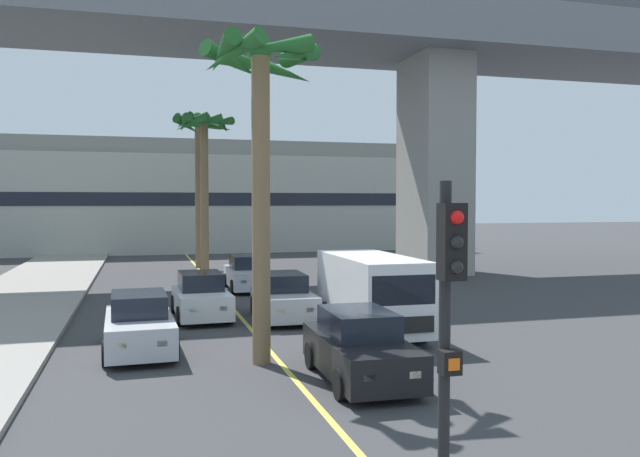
{
  "coord_description": "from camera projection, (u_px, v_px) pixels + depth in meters",
  "views": [
    {
      "loc": [
        -3.3,
        2.18,
        3.99
      ],
      "look_at": [
        0.0,
        14.0,
        3.48
      ],
      "focal_mm": 36.18,
      "sensor_mm": 36.0,
      "label": 1
    }
  ],
  "objects": [
    {
      "name": "car_queue_second",
      "position": [
        360.0,
        348.0,
        14.39
      ],
      "size": [
        1.91,
        4.14,
        1.56
      ],
      "color": "black",
      "rests_on": "ground"
    },
    {
      "name": "car_queue_fifth",
      "position": [
        283.0,
        298.0,
        21.93
      ],
      "size": [
        1.93,
        4.15,
        1.56
      ],
      "color": "#B7BABF",
      "rests_on": "ground"
    },
    {
      "name": "palm_tree_near_median",
      "position": [
        261.0,
        108.0,
        15.67
      ],
      "size": [
        3.03,
        3.03,
        8.01
      ],
      "color": "brown",
      "rests_on": "ground"
    },
    {
      "name": "palm_tree_far_median",
      "position": [
        198.0,
        143.0,
        38.65
      ],
      "size": [
        2.85,
        2.86,
        9.37
      ],
      "color": "brown",
      "rests_on": "ground"
    },
    {
      "name": "pier_building_backdrop",
      "position": [
        182.0,
        197.0,
        52.59
      ],
      "size": [
        39.94,
        8.04,
        8.84
      ],
      "color": "#ADB2A8",
      "rests_on": "ground"
    },
    {
      "name": "delivery_van",
      "position": [
        371.0,
        291.0,
        19.48
      ],
      "size": [
        2.2,
        5.27,
        2.36
      ],
      "color": "white",
      "rests_on": "ground"
    },
    {
      "name": "car_queue_third",
      "position": [
        139.0,
        325.0,
        17.1
      ],
      "size": [
        1.93,
        4.15,
        1.56
      ],
      "color": "#B7BABF",
      "rests_on": "ground"
    },
    {
      "name": "car_queue_fourth",
      "position": [
        248.0,
        274.0,
        29.19
      ],
      "size": [
        1.88,
        4.13,
        1.56
      ],
      "color": "#B7BABF",
      "rests_on": "ground"
    },
    {
      "name": "lane_stripe_center",
      "position": [
        242.0,
        318.0,
        22.05
      ],
      "size": [
        0.14,
        56.0,
        0.01
      ],
      "primitive_type": "cube",
      "color": "#DBCC4C",
      "rests_on": "ground"
    },
    {
      "name": "traffic_light_median_near",
      "position": [
        448.0,
        330.0,
        6.41
      ],
      "size": [
        0.24,
        0.37,
        4.2
      ],
      "color": "black",
      "rests_on": "ground"
    },
    {
      "name": "bridge_overpass",
      "position": [
        230.0,
        31.0,
        32.96
      ],
      "size": [
        66.21,
        8.0,
        16.28
      ],
      "color": "slate",
      "rests_on": "ground"
    },
    {
      "name": "car_queue_front",
      "position": [
        201.0,
        297.0,
        22.14
      ],
      "size": [
        1.9,
        4.14,
        1.56
      ],
      "color": "white",
      "rests_on": "ground"
    },
    {
      "name": "palm_tree_mid_median",
      "position": [
        204.0,
        148.0,
        33.79
      ],
      "size": [
        3.29,
        3.29,
        8.6
      ],
      "color": "brown",
      "rests_on": "ground"
    }
  ]
}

